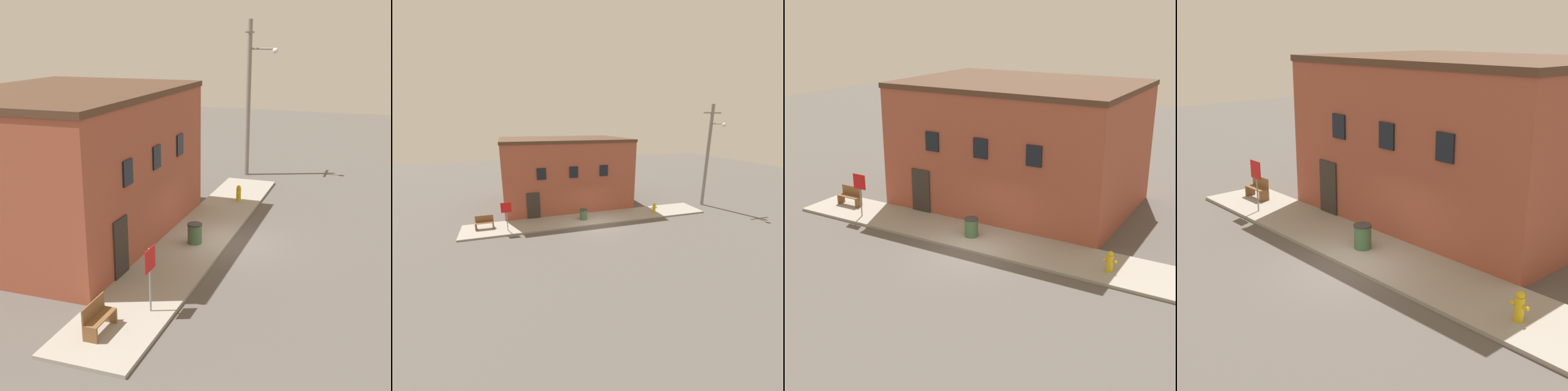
# 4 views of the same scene
# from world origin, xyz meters

# --- Properties ---
(ground_plane) EXTENTS (80.00, 80.00, 0.00)m
(ground_plane) POSITION_xyz_m (0.00, 0.00, 0.00)
(ground_plane) COLOR #56514C
(sidewalk) EXTENTS (19.29, 2.71, 0.12)m
(sidewalk) POSITION_xyz_m (0.00, 1.36, 0.06)
(sidewalk) COLOR #9E998E
(sidewalk) RESTS_ON ground
(brick_building) EXTENTS (11.06, 7.97, 6.11)m
(brick_building) POSITION_xyz_m (-1.10, 6.64, 3.06)
(brick_building) COLOR #9E4C38
(brick_building) RESTS_ON ground
(fire_hydrant) EXTENTS (0.50, 0.24, 0.81)m
(fire_hydrant) POSITION_xyz_m (5.43, 1.05, 0.52)
(fire_hydrant) COLOR gold
(fire_hydrant) RESTS_ON sidewalk
(stop_sign) EXTENTS (0.71, 0.06, 2.05)m
(stop_sign) POSITION_xyz_m (-6.42, 0.70, 1.56)
(stop_sign) COLOR gray
(stop_sign) RESTS_ON sidewalk
(bench) EXTENTS (1.24, 0.44, 0.93)m
(bench) POSITION_xyz_m (-7.99, 1.63, 0.55)
(bench) COLOR brown
(bench) RESTS_ON sidewalk
(trash_bin) EXTENTS (0.60, 0.60, 0.82)m
(trash_bin) POSITION_xyz_m (-0.71, 1.26, 0.53)
(trash_bin) COLOR #426642
(trash_bin) RESTS_ON sidewalk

